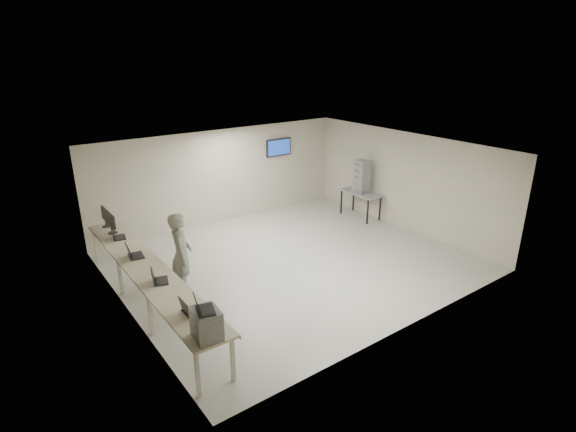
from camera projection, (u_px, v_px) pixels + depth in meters
room at (293, 207)px, 10.70m from camera, size 8.01×7.01×2.81m
workbench at (147, 271)px, 8.86m from camera, size 0.76×6.00×0.90m
equipment_box at (207, 324)px, 6.64m from camera, size 0.43×0.48×0.46m
laptop_on_box at (202, 308)px, 6.50m from camera, size 0.37×0.40×0.27m
laptop_0 at (189, 310)px, 7.28m from camera, size 0.30×0.37×0.29m
laptop_1 at (158, 279)px, 8.27m from camera, size 0.39×0.42×0.28m
laptop_2 at (133, 254)px, 9.28m from camera, size 0.36×0.42×0.30m
laptop_3 at (117, 236)px, 10.19m from camera, size 0.37×0.41×0.29m
monitor_near at (111, 222)px, 10.42m from camera, size 0.22×0.49×0.48m
monitor_far at (105, 215)px, 10.81m from camera, size 0.21×0.48×0.48m
soldier at (181, 255)px, 9.35m from camera, size 0.67×0.79×1.85m
side_table at (361, 194)px, 13.85m from camera, size 0.63×1.35×0.81m
storage_bins at (361, 176)px, 13.64m from camera, size 0.38×0.42×1.01m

